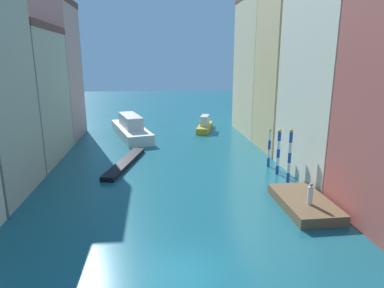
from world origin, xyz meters
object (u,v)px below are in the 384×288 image
at_px(waterfront_dock, 304,203).
at_px(gondola_black, 125,163).
at_px(mooring_pole_1, 278,151).
at_px(person_on_dock, 310,194).
at_px(mooring_pole_2, 269,147).
at_px(motorboat_0, 205,125).
at_px(vaporetto_white, 131,128).
at_px(mooring_pole_0, 290,156).

height_order(waterfront_dock, gondola_black, waterfront_dock).
height_order(waterfront_dock, mooring_pole_1, mooring_pole_1).
xyz_separation_m(person_on_dock, mooring_pole_2, (0.75, 10.69, 0.56)).
xyz_separation_m(waterfront_dock, person_on_dock, (-0.08, -0.95, 1.08)).
bearing_deg(mooring_pole_1, person_on_dock, -95.63).
bearing_deg(motorboat_0, mooring_pole_1, -79.67).
height_order(vaporetto_white, motorboat_0, vaporetto_white).
bearing_deg(vaporetto_white, mooring_pole_0, -53.32).
bearing_deg(vaporetto_white, waterfront_dock, -60.86).
height_order(mooring_pole_1, gondola_black, mooring_pole_1).
height_order(mooring_pole_0, gondola_black, mooring_pole_0).
xyz_separation_m(waterfront_dock, motorboat_0, (-3.03, 28.23, 0.41)).
height_order(person_on_dock, mooring_pole_1, mooring_pole_1).
bearing_deg(motorboat_0, vaporetto_white, -164.87).
distance_m(waterfront_dock, mooring_pole_0, 5.65).
relative_size(mooring_pole_0, mooring_pole_2, 1.23).
relative_size(waterfront_dock, person_on_dock, 4.11).
xyz_separation_m(person_on_dock, mooring_pole_1, (0.83, 8.41, 0.79)).
bearing_deg(mooring_pole_1, vaporetto_white, 129.82).
bearing_deg(mooring_pole_2, gondola_black, 171.51).
distance_m(mooring_pole_0, motorboat_0, 23.44).
relative_size(mooring_pole_1, gondola_black, 0.43).
bearing_deg(motorboat_0, person_on_dock, -84.22).
bearing_deg(mooring_pole_0, person_on_dock, -98.88).
relative_size(mooring_pole_1, motorboat_0, 0.62).
distance_m(waterfront_dock, mooring_pole_2, 9.91).
distance_m(waterfront_dock, person_on_dock, 1.44).
relative_size(vaporetto_white, gondola_black, 1.31).
relative_size(person_on_dock, mooring_pole_0, 0.32).
bearing_deg(waterfront_dock, gondola_black, 139.38).
distance_m(mooring_pole_2, gondola_black, 14.84).
relative_size(waterfront_dock, mooring_pole_0, 1.31).
xyz_separation_m(person_on_dock, gondola_black, (-13.82, 12.87, -1.22)).
distance_m(person_on_dock, vaporetto_white, 29.69).
relative_size(mooring_pole_2, motorboat_0, 0.56).
xyz_separation_m(waterfront_dock, mooring_pole_1, (0.75, 7.46, 1.87)).
height_order(mooring_pole_0, vaporetto_white, mooring_pole_0).
bearing_deg(mooring_pole_1, motorboat_0, 100.33).
bearing_deg(person_on_dock, gondola_black, 137.04).
bearing_deg(waterfront_dock, person_on_dock, -94.85).
bearing_deg(mooring_pole_0, mooring_pole_1, 93.16).
height_order(waterfront_dock, mooring_pole_0, mooring_pole_0).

